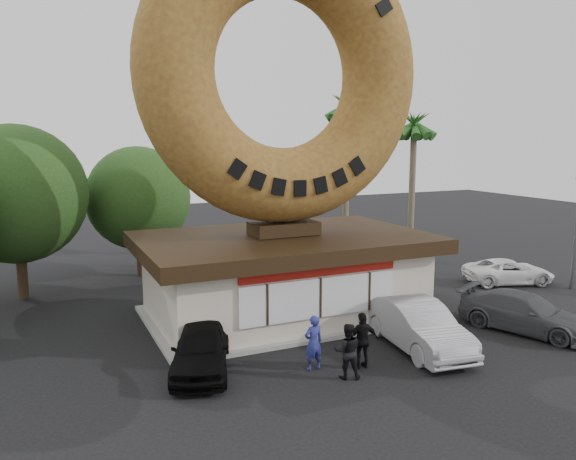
# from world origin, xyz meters

# --- Properties ---
(ground) EXTENTS (90.00, 90.00, 0.00)m
(ground) POSITION_xyz_m (0.00, 0.00, 0.00)
(ground) COLOR black
(ground) RESTS_ON ground
(donut_shop) EXTENTS (11.20, 7.20, 3.80)m
(donut_shop) POSITION_xyz_m (0.00, 5.98, 1.77)
(donut_shop) COLOR beige
(donut_shop) RESTS_ON ground
(giant_donut) EXTENTS (11.22, 2.86, 11.22)m
(giant_donut) POSITION_xyz_m (0.00, 6.00, 9.41)
(giant_donut) COLOR olive
(giant_donut) RESTS_ON donut_shop
(tree_west) EXTENTS (6.00, 6.00, 7.65)m
(tree_west) POSITION_xyz_m (-9.50, 13.00, 4.64)
(tree_west) COLOR #473321
(tree_west) RESTS_ON ground
(tree_mid) EXTENTS (5.20, 5.20, 6.63)m
(tree_mid) POSITION_xyz_m (-4.00, 15.00, 4.02)
(tree_mid) COLOR #473321
(tree_mid) RESTS_ON ground
(palm_near) EXTENTS (2.60, 2.60, 9.75)m
(palm_near) POSITION_xyz_m (7.50, 14.00, 8.41)
(palm_near) COLOR #726651
(palm_near) RESTS_ON ground
(palm_far) EXTENTS (2.60, 2.60, 8.75)m
(palm_far) POSITION_xyz_m (11.00, 12.50, 7.48)
(palm_far) COLOR #726651
(palm_far) RESTS_ON ground
(street_lamp) EXTENTS (2.11, 0.20, 8.00)m
(street_lamp) POSITION_xyz_m (-1.86, 16.00, 4.48)
(street_lamp) COLOR #59595E
(street_lamp) RESTS_ON ground
(person_left) EXTENTS (0.66, 0.45, 1.73)m
(person_left) POSITION_xyz_m (-1.35, 0.79, 0.87)
(person_left) COLOR navy
(person_left) RESTS_ON ground
(person_center) EXTENTS (1.00, 0.91, 1.68)m
(person_center) POSITION_xyz_m (-0.73, -0.17, 0.84)
(person_center) COLOR black
(person_center) RESTS_ON ground
(person_right) EXTENTS (1.07, 0.53, 1.77)m
(person_right) POSITION_xyz_m (0.09, 0.29, 0.88)
(person_right) COLOR black
(person_right) RESTS_ON ground
(car_black) EXTENTS (2.98, 4.47, 1.42)m
(car_black) POSITION_xyz_m (-4.51, 2.16, 0.71)
(car_black) COLOR black
(car_black) RESTS_ON ground
(car_silver) EXTENTS (2.27, 5.05, 1.61)m
(car_silver) POSITION_xyz_m (2.64, 0.87, 0.80)
(car_silver) COLOR #A2A1A6
(car_silver) RESTS_ON ground
(car_grey) EXTENTS (3.58, 5.17, 1.39)m
(car_grey) POSITION_xyz_m (7.32, 0.64, 0.70)
(car_grey) COLOR #4C4E50
(car_grey) RESTS_ON ground
(car_white) EXTENTS (4.65, 3.17, 1.18)m
(car_white) POSITION_xyz_m (12.04, 6.00, 0.59)
(car_white) COLOR white
(car_white) RESTS_ON ground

